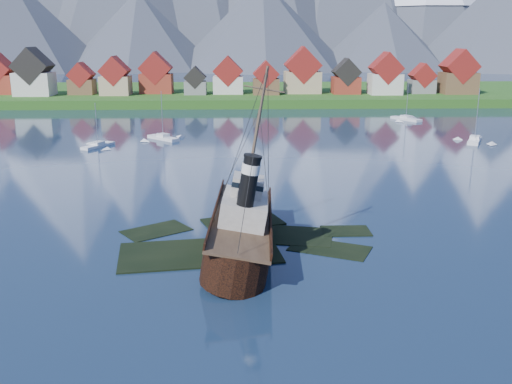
{
  "coord_description": "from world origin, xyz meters",
  "views": [
    {
      "loc": [
        1.43,
        -62.66,
        23.82
      ],
      "look_at": [
        3.66,
        6.0,
        5.0
      ],
      "focal_mm": 40.0,
      "sensor_mm": 36.0,
      "label": 1
    }
  ],
  "objects_px": {
    "sailboat_c": "(163,138)",
    "sailboat_f": "(98,146)",
    "tugboat_wreck": "(236,224)",
    "sailboat_e": "(406,119)",
    "sailboat_d": "(474,141)"
  },
  "relations": [
    {
      "from": "sailboat_c",
      "to": "sailboat_d",
      "type": "relative_size",
      "value": 0.93
    },
    {
      "from": "tugboat_wreck",
      "to": "sailboat_e",
      "type": "distance_m",
      "value": 114.09
    },
    {
      "from": "tugboat_wreck",
      "to": "sailboat_e",
      "type": "relative_size",
      "value": 2.4
    },
    {
      "from": "sailboat_c",
      "to": "sailboat_e",
      "type": "height_order",
      "value": "sailboat_c"
    },
    {
      "from": "sailboat_d",
      "to": "sailboat_e",
      "type": "xyz_separation_m",
      "value": [
        -5.54,
        36.34,
        -0.04
      ]
    },
    {
      "from": "sailboat_c",
      "to": "sailboat_d",
      "type": "bearing_deg",
      "value": -50.71
    },
    {
      "from": "sailboat_c",
      "to": "sailboat_e",
      "type": "bearing_deg",
      "value": -21.72
    },
    {
      "from": "sailboat_e",
      "to": "sailboat_f",
      "type": "xyz_separation_m",
      "value": [
        -80.52,
        -39.37,
        -0.03
      ]
    },
    {
      "from": "tugboat_wreck",
      "to": "sailboat_d",
      "type": "relative_size",
      "value": 2.19
    },
    {
      "from": "sailboat_c",
      "to": "sailboat_f",
      "type": "bearing_deg",
      "value": 168.24
    },
    {
      "from": "sailboat_f",
      "to": "tugboat_wreck",
      "type": "bearing_deg",
      "value": -34.74
    },
    {
      "from": "tugboat_wreck",
      "to": "sailboat_c",
      "type": "relative_size",
      "value": 2.36
    },
    {
      "from": "sailboat_d",
      "to": "sailboat_e",
      "type": "bearing_deg",
      "value": 126.05
    },
    {
      "from": "sailboat_d",
      "to": "sailboat_f",
      "type": "xyz_separation_m",
      "value": [
        -86.06,
        -3.03,
        -0.07
      ]
    },
    {
      "from": "sailboat_c",
      "to": "sailboat_d",
      "type": "height_order",
      "value": "sailboat_d"
    }
  ]
}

